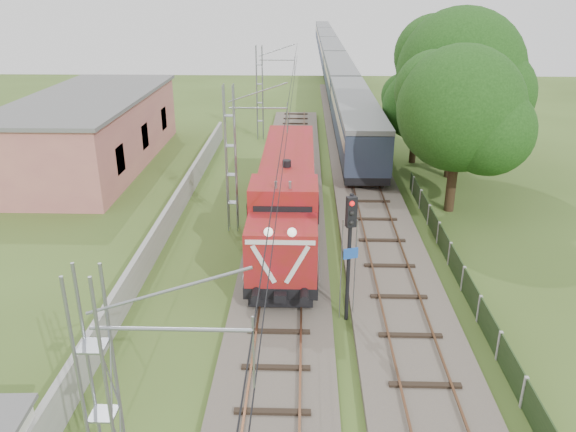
{
  "coord_description": "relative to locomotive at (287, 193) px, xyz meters",
  "views": [
    {
      "loc": [
        0.9,
        -16.62,
        12.61
      ],
      "look_at": [
        0.14,
        8.67,
        2.2
      ],
      "focal_mm": 35.0,
      "sensor_mm": 36.0,
      "label": 1
    }
  ],
  "objects": [
    {
      "name": "catenary",
      "position": [
        -2.95,
        0.29,
        1.77
      ],
      "size": [
        3.31,
        70.0,
        8.0
      ],
      "color": "gray",
      "rests_on": "ground"
    },
    {
      "name": "station_building",
      "position": [
        -15.0,
        12.29,
        0.36
      ],
      "size": [
        8.4,
        20.4,
        5.22
      ],
      "color": "tan",
      "rests_on": "ground"
    },
    {
      "name": "ground",
      "position": [
        0.0,
        -11.71,
        -2.28
      ],
      "size": [
        140.0,
        140.0,
        0.0
      ],
      "primitive_type": "plane",
      "color": "#394E1D",
      "rests_on": "ground"
    },
    {
      "name": "tree_c",
      "position": [
        9.27,
        13.47,
        2.07
      ],
      "size": [
        5.37,
        5.12,
        6.96
      ],
      "color": "#3A2618",
      "rests_on": "ground"
    },
    {
      "name": "locomotive",
      "position": [
        0.0,
        0.0,
        0.0
      ],
      "size": [
        3.06,
        17.45,
        4.43
      ],
      "color": "black",
      "rests_on": "ground"
    },
    {
      "name": "track_main",
      "position": [
        0.0,
        -4.71,
        -2.09
      ],
      "size": [
        4.2,
        70.0,
        0.45
      ],
      "color": "#6B6054",
      "rests_on": "ground"
    },
    {
      "name": "boundary_wall",
      "position": [
        -6.5,
        0.29,
        -1.53
      ],
      "size": [
        0.25,
        40.0,
        1.5
      ],
      "primitive_type": "cube",
      "color": "#9E9E99",
      "rests_on": "ground"
    },
    {
      "name": "coach_rake",
      "position": [
        5.0,
        64.16,
        0.3
      ],
      "size": [
        3.11,
        116.32,
        3.6
      ],
      "color": "black",
      "rests_on": "ground"
    },
    {
      "name": "tree_d",
      "position": [
        12.49,
        23.77,
        2.55
      ],
      "size": [
        5.97,
        5.69,
        7.74
      ],
      "color": "#3A2618",
      "rests_on": "ground"
    },
    {
      "name": "tree_b",
      "position": [
        11.29,
        10.01,
        4.9
      ],
      "size": [
        8.87,
        8.45,
        11.5
      ],
      "color": "#3A2618",
      "rests_on": "ground"
    },
    {
      "name": "tree_a",
      "position": [
        9.77,
        3.5,
        3.82
      ],
      "size": [
        7.53,
        7.17,
        9.76
      ],
      "color": "#3A2618",
      "rests_on": "ground"
    },
    {
      "name": "fence",
      "position": [
        8.0,
        -8.71,
        -1.68
      ],
      "size": [
        0.12,
        32.0,
        1.2
      ],
      "color": "black",
      "rests_on": "ground"
    },
    {
      "name": "track_side",
      "position": [
        5.0,
        8.29,
        -2.09
      ],
      "size": [
        4.2,
        80.0,
        0.45
      ],
      "color": "#6B6054",
      "rests_on": "ground"
    },
    {
      "name": "signal_post",
      "position": [
        2.68,
        -8.79,
        1.47
      ],
      "size": [
        0.59,
        0.47,
        5.45
      ],
      "color": "black",
      "rests_on": "ground"
    }
  ]
}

